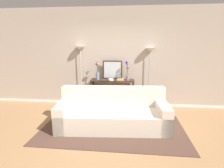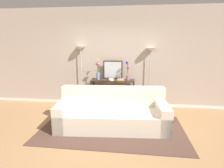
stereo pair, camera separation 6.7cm
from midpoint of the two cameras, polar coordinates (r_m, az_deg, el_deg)
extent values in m
cube|color=#9E754C|center=(3.89, -2.82, -16.56)|extent=(16.00, 16.00, 0.02)
cube|color=white|center=(5.76, 0.70, -5.88)|extent=(12.00, 0.15, 0.09)
cube|color=#B7A899|center=(5.46, 0.74, 8.74)|extent=(12.00, 0.14, 2.82)
cube|color=#51382D|center=(4.17, 0.44, -14.10)|extent=(3.19, 1.75, 0.01)
cube|color=beige|center=(4.17, 0.60, -10.98)|extent=(2.52, 1.15, 0.42)
cube|color=beige|center=(4.35, 0.79, -3.78)|extent=(2.47, 0.44, 0.46)
cube|color=beige|center=(4.32, -14.43, -9.27)|extent=(0.31, 0.99, 0.60)
cube|color=beige|center=(4.25, 15.92, -9.76)|extent=(0.31, 0.99, 0.60)
cube|color=#382619|center=(5.25, 0.59, 1.20)|extent=(1.27, 0.35, 0.03)
cube|color=#382619|center=(5.43, 0.57, -5.93)|extent=(1.17, 0.30, 0.01)
cube|color=#382619|center=(5.31, -6.15, -3.46)|extent=(0.05, 0.05, 0.82)
cube|color=#382619|center=(5.17, 7.11, -3.92)|extent=(0.05, 0.05, 0.82)
cube|color=#382619|center=(5.59, -5.46, -2.60)|extent=(0.05, 0.05, 0.82)
cube|color=#382619|center=(5.46, 7.12, -3.01)|extent=(0.05, 0.05, 0.82)
cylinder|color=#B7B2A8|center=(5.79, -8.96, -6.29)|extent=(0.26, 0.26, 0.02)
cylinder|color=#B7B2A8|center=(5.57, -9.27, 2.01)|extent=(0.02, 0.02, 1.68)
cone|color=silver|center=(5.47, -9.61, 11.19)|extent=(0.28, 0.28, 0.10)
cylinder|color=#B7B2A8|center=(5.60, 11.76, -7.08)|extent=(0.26, 0.26, 0.02)
cylinder|color=#B7B2A8|center=(5.38, 12.17, 1.28)|extent=(0.02, 0.02, 1.64)
cone|color=silver|center=(5.27, 12.62, 10.58)|extent=(0.28, 0.28, 0.10)
cube|color=#382619|center=(5.34, 0.63, 4.53)|extent=(0.57, 0.02, 0.54)
cube|color=silver|center=(5.33, 0.62, 4.51)|extent=(0.50, 0.01, 0.47)
cylinder|color=#6B84AD|center=(5.29, -4.13, 2.58)|extent=(0.10, 0.10, 0.21)
cylinder|color=#3D7538|center=(5.24, -4.29, 5.06)|extent=(0.03, 0.03, 0.26)
sphere|color=#C4367A|center=(5.21, -4.47, 6.44)|extent=(0.07, 0.07, 0.07)
cylinder|color=#3D7538|center=(5.25, -4.03, 5.00)|extent=(0.02, 0.03, 0.24)
sphere|color=#CF1970|center=(5.22, -3.87, 6.31)|extent=(0.05, 0.05, 0.05)
cylinder|color=#3D7538|center=(5.24, -4.17, 5.13)|extent=(0.02, 0.01, 0.27)
sphere|color=#6B35DD|center=(5.20, -4.19, 6.57)|extent=(0.06, 0.06, 0.06)
cylinder|color=#3D7538|center=(5.24, -4.09, 5.06)|extent=(0.04, 0.03, 0.26)
sphere|color=yellow|center=(5.21, -4.02, 6.44)|extent=(0.06, 0.06, 0.06)
cylinder|color=#3D7538|center=(5.26, -4.18, 5.60)|extent=(0.04, 0.02, 0.35)
sphere|color=gold|center=(5.26, -4.23, 7.51)|extent=(0.05, 0.05, 0.05)
cylinder|color=gray|center=(5.18, 5.38, 1.93)|extent=(0.10, 0.10, 0.14)
cylinder|color=#3D7538|center=(5.16, 5.38, 4.03)|extent=(0.03, 0.01, 0.24)
sphere|color=#6D35E4|center=(5.16, 5.35, 5.39)|extent=(0.06, 0.06, 0.06)
cylinder|color=#3D7538|center=(5.12, 5.40, 4.43)|extent=(0.05, 0.02, 0.32)
sphere|color=blue|center=(5.08, 5.40, 6.19)|extent=(0.05, 0.05, 0.05)
cylinder|color=#3D7538|center=(5.14, 5.29, 4.75)|extent=(0.03, 0.05, 0.37)
sphere|color=#4E16C4|center=(5.13, 5.14, 6.83)|extent=(0.08, 0.08, 0.08)
cylinder|color=#3D7538|center=(5.13, 5.47, 3.91)|extent=(0.03, 0.02, 0.23)
sphere|color=red|center=(5.10, 5.56, 5.13)|extent=(0.07, 0.07, 0.07)
cylinder|color=silver|center=(5.14, 0.10, 1.36)|extent=(0.15, 0.15, 0.04)
torus|color=silver|center=(5.14, 0.10, 1.63)|extent=(0.15, 0.15, 0.01)
cube|color=tan|center=(5.14, 3.15, 1.20)|extent=(0.23, 0.16, 0.02)
cube|color=#B77F33|center=(5.13, 3.10, 1.38)|extent=(0.22, 0.15, 0.02)
cube|color=tan|center=(5.13, 3.21, 1.57)|extent=(0.20, 0.14, 0.02)
cube|color=maroon|center=(5.54, -4.60, -6.64)|extent=(0.04, 0.14, 0.10)
cube|color=#1E7075|center=(5.52, -4.16, -6.57)|extent=(0.04, 0.15, 0.12)
cube|color=#B77F33|center=(5.52, -3.69, -6.65)|extent=(0.04, 0.13, 0.11)
cube|color=gold|center=(5.51, -3.19, -6.74)|extent=(0.05, 0.16, 0.10)
cube|color=tan|center=(5.50, -2.74, -6.71)|extent=(0.03, 0.15, 0.11)
cube|color=silver|center=(5.49, -2.33, -6.64)|extent=(0.04, 0.17, 0.13)
cube|color=#2D2D33|center=(5.49, -1.92, -6.68)|extent=(0.03, 0.18, 0.12)
cube|color=#BC3328|center=(5.48, -1.45, -6.67)|extent=(0.05, 0.14, 0.13)
cube|color=navy|center=(5.48, -1.02, -6.80)|extent=(0.02, 0.16, 0.10)
camera|label=1|loc=(0.03, -89.58, 0.10)|focal=28.79mm
camera|label=2|loc=(0.03, 90.42, -0.10)|focal=28.79mm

